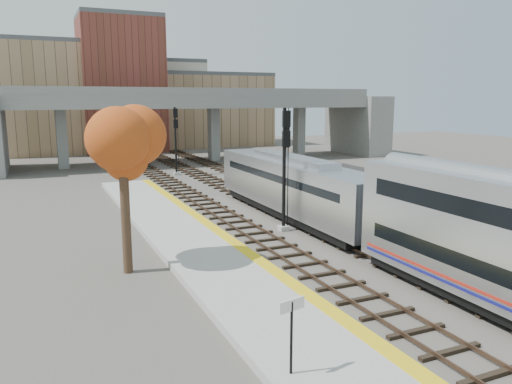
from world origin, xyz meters
name	(u,v)px	position (x,y,z in m)	size (l,w,h in m)	color
ground	(386,271)	(0.00, 0.00, 0.00)	(160.00, 160.00, 0.00)	#47423D
platform	(248,290)	(-7.25, 0.00, 0.17)	(4.50, 60.00, 0.35)	#9E9E99
yellow_strip	(288,280)	(-5.35, 0.00, 0.35)	(0.70, 60.00, 0.01)	yellow
tracks	(284,214)	(0.93, 12.50, 0.08)	(10.70, 95.00, 0.25)	black
overpass	(198,117)	(4.92, 45.00, 5.81)	(54.00, 12.00, 9.50)	slate
buildings_far	(138,101)	(1.26, 66.57, 7.88)	(43.00, 21.00, 20.60)	tan
parking_lot	(326,174)	(14.00, 28.00, 0.02)	(14.00, 18.00, 0.04)	black
locomotive	(293,186)	(1.00, 11.46, 2.28)	(3.02, 19.05, 4.10)	#A8AAB2
signal_mast_near	(285,169)	(-1.10, 8.63, 3.90)	(0.60, 0.64, 7.64)	#9E9E99
signal_mast_mid	(286,165)	(3.00, 16.40, 3.02)	(0.60, 0.64, 6.37)	#9E9E99
signal_mast_far	(176,141)	(-1.10, 34.16, 3.67)	(0.60, 0.64, 7.30)	#9E9E99
station_sign	(292,321)	(-8.77, -6.75, 1.98)	(0.89, 0.24, 2.27)	black
tree	(122,150)	(-11.40, 4.86, 5.89)	(3.60, 3.60, 7.93)	#382619
car_a	(326,175)	(11.63, 24.11, 0.65)	(1.45, 3.59, 1.22)	#99999E
car_b	(326,169)	(13.74, 27.51, 0.63)	(1.25, 3.59, 1.18)	#99999E
car_c	(313,164)	(15.02, 32.41, 0.60)	(1.57, 3.85, 1.12)	#99999E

